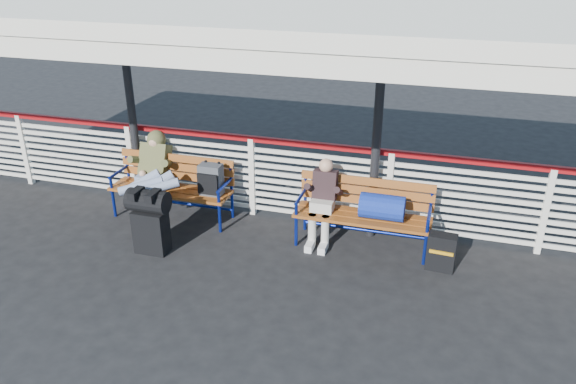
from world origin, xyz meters
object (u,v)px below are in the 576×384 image
(bench_right, at_px, (373,207))
(companion_person, at_px, (323,201))
(luggage_stack, at_px, (150,219))
(suitcase_side, at_px, (441,252))
(traveler_man, at_px, (151,179))
(bench_left, at_px, (184,181))

(bench_right, xyz_separation_m, companion_person, (-0.67, -0.01, 0.00))
(luggage_stack, height_order, bench_right, bench_right)
(luggage_stack, bearing_deg, companion_person, 24.08)
(bench_right, xyz_separation_m, suitcase_side, (0.93, -0.31, -0.35))
(traveler_man, bearing_deg, companion_person, 6.08)
(luggage_stack, xyz_separation_m, bench_right, (2.75, 0.95, 0.11))
(traveler_man, distance_m, companion_person, 2.44)
(bench_right, bearing_deg, luggage_stack, -160.91)
(bench_left, relative_size, suitcase_side, 3.71)
(traveler_man, xyz_separation_m, suitcase_side, (4.03, -0.04, -0.49))
(bench_right, distance_m, companion_person, 0.67)
(luggage_stack, distance_m, bench_left, 1.04)
(bench_left, bearing_deg, bench_right, -1.64)
(luggage_stack, bearing_deg, traveler_man, 116.37)
(luggage_stack, distance_m, suitcase_side, 3.75)
(luggage_stack, height_order, bench_left, bench_left)
(traveler_man, distance_m, suitcase_side, 4.06)
(suitcase_side, bearing_deg, bench_right, 166.02)
(bench_left, distance_m, companion_person, 2.09)
(companion_person, distance_m, suitcase_side, 1.67)
(traveler_man, bearing_deg, bench_left, 45.50)
(bench_left, distance_m, suitcase_side, 3.72)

